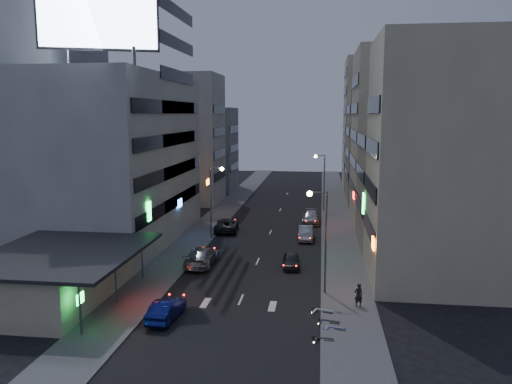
% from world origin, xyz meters
% --- Properties ---
extents(ground, '(180.00, 180.00, 0.00)m').
position_xyz_m(ground, '(0.00, 0.00, 0.00)').
color(ground, black).
rests_on(ground, ground).
extents(sidewalk_left, '(4.00, 120.00, 0.12)m').
position_xyz_m(sidewalk_left, '(-8.00, 30.00, 0.06)').
color(sidewalk_left, '#4C4C4F').
rests_on(sidewalk_left, ground).
extents(sidewalk_right, '(4.00, 120.00, 0.12)m').
position_xyz_m(sidewalk_right, '(8.00, 30.00, 0.06)').
color(sidewalk_right, '#4C4C4F').
rests_on(sidewalk_right, ground).
extents(food_court, '(11.00, 13.00, 3.88)m').
position_xyz_m(food_court, '(-13.90, 2.00, 1.98)').
color(food_court, '#C2B898').
rests_on(food_court, ground).
extents(white_building, '(14.00, 24.00, 18.00)m').
position_xyz_m(white_building, '(-17.00, 20.00, 9.00)').
color(white_building, '#B2B2AD').
rests_on(white_building, ground).
extents(grey_tower, '(10.00, 14.00, 34.00)m').
position_xyz_m(grey_tower, '(-26.00, 23.00, 17.00)').
color(grey_tower, gray).
rests_on(grey_tower, ground).
extents(shophouse_near, '(10.00, 11.00, 20.00)m').
position_xyz_m(shophouse_near, '(15.00, 10.50, 10.00)').
color(shophouse_near, '#C2B898').
rests_on(shophouse_near, ground).
extents(shophouse_mid, '(11.00, 12.00, 16.00)m').
position_xyz_m(shophouse_mid, '(15.50, 22.00, 8.00)').
color(shophouse_mid, gray).
rests_on(shophouse_mid, ground).
extents(shophouse_far, '(10.00, 14.00, 22.00)m').
position_xyz_m(shophouse_far, '(15.00, 35.00, 11.00)').
color(shophouse_far, '#C2B898').
rests_on(shophouse_far, ground).
extents(far_left_a, '(11.00, 10.00, 20.00)m').
position_xyz_m(far_left_a, '(-15.50, 45.00, 10.00)').
color(far_left_a, '#B2B2AD').
rests_on(far_left_a, ground).
extents(far_left_b, '(12.00, 10.00, 15.00)m').
position_xyz_m(far_left_b, '(-16.00, 58.00, 7.50)').
color(far_left_b, gray).
rests_on(far_left_b, ground).
extents(far_right_a, '(11.00, 12.00, 18.00)m').
position_xyz_m(far_right_a, '(15.50, 50.00, 9.00)').
color(far_right_a, gray).
rests_on(far_right_a, ground).
extents(far_right_b, '(12.00, 12.00, 24.00)m').
position_xyz_m(far_right_b, '(16.00, 64.00, 12.00)').
color(far_right_b, '#C2B898').
rests_on(far_right_b, ground).
extents(billboard, '(9.52, 3.75, 6.20)m').
position_xyz_m(billboard, '(-12.99, 9.97, 21.66)').
color(billboard, '#595B60').
rests_on(billboard, white_building).
extents(street_lamp_right_near, '(1.60, 0.44, 8.02)m').
position_xyz_m(street_lamp_right_near, '(5.90, 6.00, 5.36)').
color(street_lamp_right_near, '#595B60').
rests_on(street_lamp_right_near, sidewalk_right).
extents(street_lamp_left, '(1.60, 0.44, 8.02)m').
position_xyz_m(street_lamp_left, '(-5.90, 22.00, 5.36)').
color(street_lamp_left, '#595B60').
rests_on(street_lamp_left, sidewalk_left).
extents(street_lamp_right_far, '(1.60, 0.44, 8.02)m').
position_xyz_m(street_lamp_right_far, '(5.90, 40.00, 5.36)').
color(street_lamp_right_far, '#595B60').
rests_on(street_lamp_right_far, sidewalk_right).
extents(parked_car_right_near, '(1.81, 3.87, 1.28)m').
position_xyz_m(parked_car_right_near, '(3.30, 12.59, 0.64)').
color(parked_car_right_near, '#27272C').
rests_on(parked_car_right_near, ground).
extents(parked_car_right_mid, '(1.71, 4.53, 1.48)m').
position_xyz_m(parked_car_right_mid, '(4.24, 22.93, 0.74)').
color(parked_car_right_mid, '#ABADB4').
rests_on(parked_car_right_mid, ground).
extents(parked_car_left, '(3.10, 5.82, 1.56)m').
position_xyz_m(parked_car_left, '(-5.27, 25.77, 0.78)').
color(parked_car_left, '#27282D').
rests_on(parked_car_left, ground).
extents(parked_car_right_far, '(2.15, 5.25, 1.52)m').
position_xyz_m(parked_car_right_far, '(4.68, 31.72, 0.76)').
color(parked_car_right_far, gray).
rests_on(parked_car_right_far, ground).
extents(road_car_blue, '(1.74, 4.35, 1.41)m').
position_xyz_m(road_car_blue, '(-4.46, -0.26, 0.70)').
color(road_car_blue, navy).
rests_on(road_car_blue, ground).
extents(road_car_silver, '(2.41, 5.92, 1.72)m').
position_xyz_m(road_car_silver, '(-5.00, 12.17, 0.86)').
color(road_car_silver, '#9FA2A7').
rests_on(road_car_silver, ground).
extents(person, '(0.73, 0.61, 1.72)m').
position_xyz_m(person, '(8.68, 3.51, 0.98)').
color(person, black).
rests_on(person, sidewalk_right).
extents(scooter_black_a, '(0.66, 1.75, 1.05)m').
position_xyz_m(scooter_black_a, '(6.84, -2.00, 0.65)').
color(scooter_black_a, black).
rests_on(scooter_black_a, sidewalk_right).
extents(scooter_silver_a, '(0.95, 1.80, 1.05)m').
position_xyz_m(scooter_silver_a, '(7.50, -0.34, 0.64)').
color(scooter_silver_a, '#999CA0').
rests_on(scooter_silver_a, sidewalk_right).
extents(scooter_blue, '(0.96, 1.77, 1.03)m').
position_xyz_m(scooter_blue, '(7.70, -0.47, 0.63)').
color(scooter_blue, navy).
rests_on(scooter_blue, sidewalk_right).
extents(scooter_black_b, '(1.07, 1.99, 1.16)m').
position_xyz_m(scooter_black_b, '(7.32, 0.58, 0.70)').
color(scooter_black_b, black).
rests_on(scooter_black_b, sidewalk_right).
extents(scooter_silver_b, '(1.25, 2.14, 1.24)m').
position_xyz_m(scooter_silver_b, '(6.96, 2.35, 0.74)').
color(scooter_silver_b, '#BABDC3').
rests_on(scooter_silver_b, sidewalk_right).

